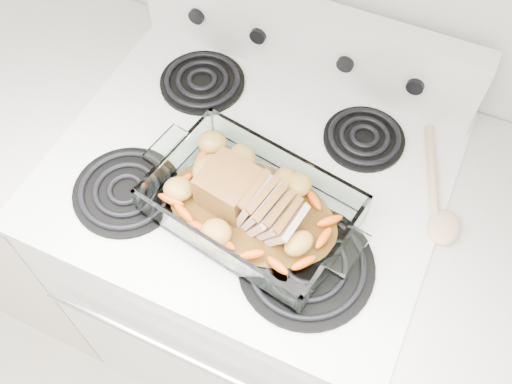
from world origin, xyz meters
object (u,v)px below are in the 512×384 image
at_px(counter_right, 495,368).
at_px(pork_roast, 242,197).
at_px(counter_left, 49,180).
at_px(baking_dish, 252,208).
at_px(electric_range, 251,262).

distance_m(counter_right, pork_roast, 0.83).
bearing_deg(counter_left, baking_dish, -8.30).
relative_size(counter_right, baking_dish, 2.54).
xyz_separation_m(electric_range, counter_left, (-0.67, -0.00, -0.02)).
xyz_separation_m(counter_left, counter_right, (1.33, 0.00, 0.00)).
xyz_separation_m(counter_right, baking_dish, (-0.61, -0.11, 0.50)).
relative_size(counter_left, pork_roast, 4.60).
bearing_deg(baking_dish, electric_range, 127.26).
height_order(counter_right, pork_roast, pork_roast).
xyz_separation_m(electric_range, baking_dish, (0.06, -0.11, 0.48)).
height_order(electric_range, counter_left, electric_range).
height_order(counter_left, pork_roast, pork_roast).
height_order(electric_range, pork_roast, electric_range).
bearing_deg(electric_range, counter_left, -179.90).
height_order(counter_left, counter_right, same).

